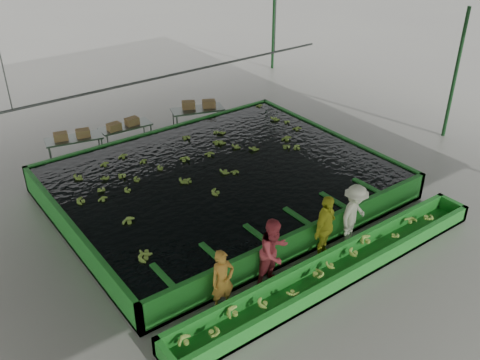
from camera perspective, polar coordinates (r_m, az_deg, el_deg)
ground at (r=16.31m, az=1.05°, el=-3.75°), size 80.00×80.00×0.00m
shed_roof at (r=14.18m, az=1.23°, el=13.36°), size 20.00×22.00×0.04m
shed_posts at (r=15.08m, az=1.13°, el=4.20°), size 20.00×22.00×5.00m
flotation_tank at (r=17.11m, az=-1.99°, el=-0.27°), size 10.00×8.00×0.90m
tank_water at (r=16.91m, az=-2.02°, el=0.91°), size 9.70×7.70×0.00m
sorting_trough at (r=14.03m, az=10.14°, el=-9.36°), size 10.00×1.00×0.50m
cableway_rail at (r=18.81m, az=-8.33°, el=10.81°), size 0.08×0.08×14.00m
rail_hanger_left at (r=16.87m, az=-23.77°, el=9.99°), size 0.04×0.04×2.00m
rail_hanger_right at (r=21.24m, az=3.78°, el=16.04°), size 0.04×0.04×2.00m
worker_a at (r=12.61m, az=-1.87°, el=-10.68°), size 0.63×0.44×1.63m
worker_b at (r=13.27m, az=3.64°, el=-7.70°), size 1.01×0.84×1.88m
worker_c at (r=14.26m, az=9.08°, el=-5.05°), size 1.20×0.83×1.90m
worker_d at (r=14.97m, az=12.07°, el=-3.68°), size 1.34×1.02×1.83m
packing_table_left at (r=20.11m, az=-17.12°, el=3.16°), size 2.10×1.21×0.90m
packing_table_mid at (r=20.67m, az=-12.00°, el=4.57°), size 1.96×0.86×0.88m
packing_table_right at (r=21.67m, az=-4.51°, el=6.44°), size 2.22×1.42×0.94m
box_stack_left at (r=19.91m, az=-17.44°, el=4.28°), size 1.29×0.64×0.27m
box_stack_mid at (r=20.38m, az=-12.32°, el=5.52°), size 1.26×0.45×0.27m
box_stack_right at (r=21.59m, az=-4.41°, el=7.71°), size 1.35×0.93×0.29m
floating_bananas at (r=17.50m, az=-3.51°, el=1.92°), size 8.55×5.83×0.12m
trough_bananas at (r=13.94m, az=10.19°, el=-8.88°), size 9.60×0.64×0.13m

